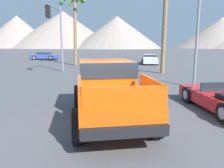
% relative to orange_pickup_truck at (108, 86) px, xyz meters
% --- Properties ---
extents(ground_plane, '(320.00, 320.00, 0.00)m').
position_rel_orange_pickup_truck_xyz_m(ground_plane, '(0.04, -0.71, -1.08)').
color(ground_plane, '#4C4C51').
extents(orange_pickup_truck, '(3.15, 5.46, 1.89)m').
position_rel_orange_pickup_truck_xyz_m(orange_pickup_truck, '(0.00, 0.00, 0.00)').
color(orange_pickup_truck, '#CC4C0C').
rests_on(orange_pickup_truck, ground_plane).
extents(parked_car_silver, '(1.93, 4.38, 1.18)m').
position_rel_orange_pickup_truck_xyz_m(parked_car_silver, '(2.98, 20.19, -0.48)').
color(parked_car_silver, '#B7BABF').
rests_on(parked_car_silver, ground_plane).
extents(parked_car_blue, '(4.35, 1.98, 1.16)m').
position_rel_orange_pickup_truck_xyz_m(parked_car_blue, '(-12.92, 26.35, -0.48)').
color(parked_car_blue, '#334C9E').
rests_on(parked_car_blue, ground_plane).
extents(traffic_light_main, '(0.38, 3.37, 5.53)m').
position_rel_orange_pickup_truck_xyz_m(traffic_light_main, '(-5.40, 10.67, 2.76)').
color(traffic_light_main, slate).
rests_on(traffic_light_main, ground_plane).
extents(street_lamp_post, '(0.90, 0.24, 7.29)m').
position_rel_orange_pickup_truck_xyz_m(street_lamp_post, '(4.38, 5.62, 3.33)').
color(street_lamp_post, slate).
rests_on(street_lamp_post, ground_plane).
extents(palm_tree_leaning, '(3.04, 2.91, 8.24)m').
position_rel_orange_pickup_truck_xyz_m(palm_tree_leaning, '(-5.69, 17.59, 5.06)').
color(palm_tree_leaning, brown).
rests_on(palm_tree_leaning, ground_plane).
extents(distant_mountain_range, '(185.24, 67.96, 21.44)m').
position_rel_orange_pickup_truck_xyz_m(distant_mountain_range, '(0.75, 120.78, 8.19)').
color(distant_mountain_range, gray).
rests_on(distant_mountain_range, ground_plane).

